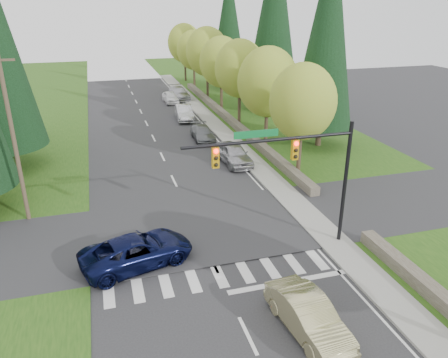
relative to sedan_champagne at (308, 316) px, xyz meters
name	(u,v)px	position (x,y,z in m)	size (l,w,h in m)	color
ground	(240,319)	(-2.37, 1.43, -0.76)	(120.00, 120.00, 0.00)	#28282B
grass_east	(308,146)	(10.63, 21.43, -0.73)	(14.00, 110.00, 0.06)	#214B14
cross_street	(197,229)	(-2.37, 9.43, -0.76)	(120.00, 8.00, 0.10)	#28282B
sidewalk_east	(236,145)	(4.53, 23.43, -0.69)	(1.80, 80.00, 0.13)	gray
curb_east	(228,146)	(3.68, 23.43, -0.69)	(0.20, 80.00, 0.13)	gray
stone_wall_north	(229,119)	(6.23, 31.43, -0.41)	(0.70, 40.00, 0.70)	#4C4438
traffic_signal	(297,161)	(2.00, 5.93, 4.23)	(8.70, 0.37, 6.80)	black
utility_pole	(14,138)	(-11.87, 13.43, 4.38)	(1.60, 0.24, 10.00)	#473828
decid_tree_0	(303,102)	(6.83, 15.43, 4.84)	(4.80, 4.80, 8.37)	#38281C
decid_tree_1	(268,82)	(6.93, 22.43, 5.04)	(5.20, 5.20, 8.80)	#38281C
decid_tree_2	(240,69)	(6.73, 29.43, 5.17)	(5.00, 5.00, 8.82)	#38281C
decid_tree_3	(221,62)	(6.83, 36.43, 4.91)	(5.00, 5.00, 8.55)	#38281C
decid_tree_4	(207,52)	(6.93, 43.43, 5.30)	(5.40, 5.40, 9.18)	#38281C
decid_tree_5	(194,50)	(6.73, 50.43, 4.77)	(4.80, 4.80, 8.30)	#38281C
decid_tree_6	(184,43)	(6.83, 57.43, 5.10)	(5.20, 5.20, 8.86)	#38281C
conifer_e_a	(327,32)	(11.63, 21.43, 9.03)	(5.44, 5.44, 17.80)	#38281C
conifer_e_b	(274,14)	(12.63, 35.43, 10.03)	(6.12, 6.12, 19.80)	#38281C
conifer_e_c	(229,22)	(11.63, 49.43, 8.53)	(5.10, 5.10, 16.80)	#38281C
sedan_champagne	(308,316)	(0.00, 0.00, 0.00)	(1.61, 4.61, 1.52)	tan
suv_navy	(137,251)	(-6.03, 6.73, 0.02)	(2.58, 5.60, 1.56)	#0A0F33
parked_car_a	(234,154)	(2.94, 19.21, 0.06)	(1.94, 4.82, 1.64)	#A9A8AD
parked_car_b	(203,134)	(2.02, 25.94, -0.11)	(1.83, 4.49, 1.30)	slate
parked_car_c	(184,113)	(1.83, 33.84, 0.03)	(1.66, 4.76, 1.57)	silver
parked_car_d	(170,97)	(1.83, 42.60, -0.06)	(1.65, 4.11, 1.40)	white
parked_car_e	(179,93)	(3.23, 44.43, 0.03)	(2.21, 5.43, 1.57)	#B3B4B9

